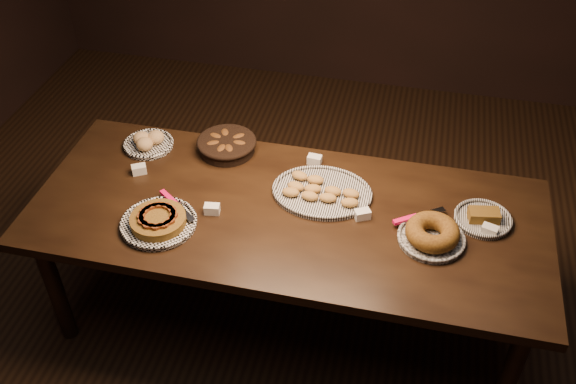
% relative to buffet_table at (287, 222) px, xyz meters
% --- Properties ---
extents(ground, '(5.00, 5.00, 0.00)m').
position_rel_buffet_table_xyz_m(ground, '(0.00, 0.00, -0.68)').
color(ground, black).
rests_on(ground, ground).
extents(buffet_table, '(2.40, 1.00, 0.75)m').
position_rel_buffet_table_xyz_m(buffet_table, '(0.00, 0.00, 0.00)').
color(buffet_table, black).
rests_on(buffet_table, ground).
extents(apple_tart_plate, '(0.35, 0.38, 0.07)m').
position_rel_buffet_table_xyz_m(apple_tart_plate, '(-0.54, -0.23, 0.10)').
color(apple_tart_plate, white).
rests_on(apple_tart_plate, buffet_table).
extents(madeleine_platter, '(0.48, 0.39, 0.05)m').
position_rel_buffet_table_xyz_m(madeleine_platter, '(0.13, 0.15, 0.09)').
color(madeleine_platter, black).
rests_on(madeleine_platter, buffet_table).
extents(bundt_cake_plate, '(0.34, 0.37, 0.09)m').
position_rel_buffet_table_xyz_m(bundt_cake_plate, '(0.66, -0.05, 0.11)').
color(bundt_cake_plate, black).
rests_on(bundt_cake_plate, buffet_table).
extents(croissant_basket, '(0.34, 0.34, 0.08)m').
position_rel_buffet_table_xyz_m(croissant_basket, '(-0.41, 0.38, 0.12)').
color(croissant_basket, black).
rests_on(croissant_basket, buffet_table).
extents(bread_roll_plate, '(0.26, 0.26, 0.08)m').
position_rel_buffet_table_xyz_m(bread_roll_plate, '(-0.82, 0.32, 0.10)').
color(bread_roll_plate, white).
rests_on(bread_roll_plate, buffet_table).
extents(loaf_plate, '(0.26, 0.26, 0.06)m').
position_rel_buffet_table_xyz_m(loaf_plate, '(0.88, 0.13, 0.09)').
color(loaf_plate, black).
rests_on(loaf_plate, buffet_table).
extents(tent_cards, '(1.77, 0.52, 0.04)m').
position_rel_buffet_table_xyz_m(tent_cards, '(0.04, 0.09, 0.10)').
color(tent_cards, white).
rests_on(tent_cards, buffet_table).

